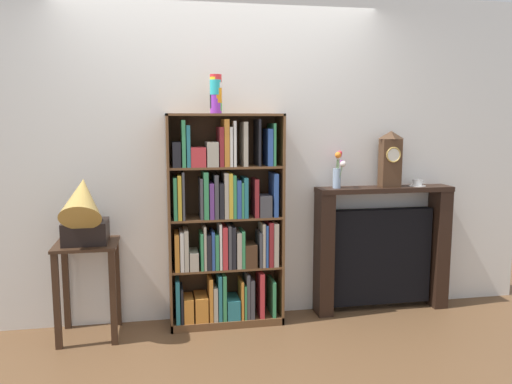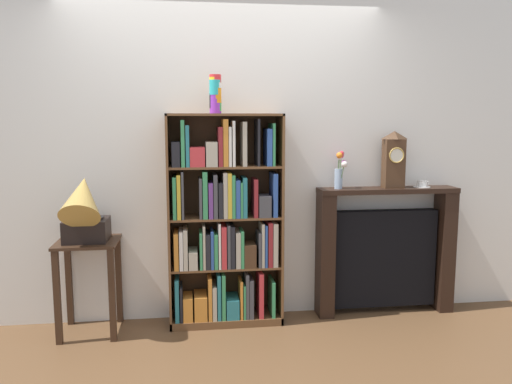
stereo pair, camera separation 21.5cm
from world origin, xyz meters
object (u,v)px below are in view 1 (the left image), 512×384
Objects in this scene: flower_vase at (338,169)px; teacup_with_saucer at (417,183)px; fireplace_mantel at (381,250)px; mantel_clock at (390,159)px; bookshelf at (224,231)px; cup_stack at (216,94)px; side_table_left at (88,271)px; gramophone at (83,210)px.

flower_vase is 2.21× the size of teacup_with_saucer.
fireplace_mantel is 0.77m from mantel_clock.
cup_stack is (-0.06, -0.03, 1.05)m from bookshelf.
side_table_left is (-1.03, -0.06, -0.25)m from bookshelf.
cup_stack is 0.94× the size of flower_vase.
side_table_left is at bearing 90.00° from gramophone.
bookshelf reaches higher than flower_vase.
teacup_with_saucer is (2.66, 0.11, 0.58)m from side_table_left.
teacup_with_saucer is (2.66, 0.18, 0.11)m from gramophone.
side_table_left is at bearing -177.11° from flower_vase.
cup_stack is 0.62× the size of mantel_clock.
bookshelf is 1.04m from flower_vase.
cup_stack is 2.08× the size of teacup_with_saucer.
bookshelf is at bearing -177.16° from fireplace_mantel.
cup_stack reaches higher than side_table_left.
cup_stack is at bearing -176.08° from fireplace_mantel.
bookshelf is 2.31× the size of side_table_left.
bookshelf is at bearing 26.69° from cup_stack.
teacup_with_saucer is at bearing 0.55° from flower_vase.
mantel_clock is at bearing -27.42° from fireplace_mantel.
cup_stack is 1.53m from mantel_clock.
side_table_left is 2.54m from mantel_clock.
fireplace_mantel is at bearing 2.84° from bookshelf.
side_table_left is at bearing -177.53° from mantel_clock.
fireplace_mantel is at bearing 3.58° from flower_vase.
bookshelf is 1.06m from side_table_left.
cup_stack is 1.15m from flower_vase.
fireplace_mantel is (1.35, 0.07, -0.23)m from bookshelf.
flower_vase is at bearing 2.52° from bookshelf.
fireplace_mantel is 3.78× the size of flower_vase.
fireplace_mantel is 2.49× the size of mantel_clock.
flower_vase reaches higher than side_table_left.
gramophone is 1.87× the size of flower_vase.
mantel_clock is at bearing 2.99° from cup_stack.
teacup_with_saucer is at bearing -3.69° from fireplace_mantel.
mantel_clock is at bearing 2.47° from side_table_left.
cup_stack is at bearing -153.31° from bookshelf.
cup_stack is at bearing -175.93° from flower_vase.
bookshelf is at bearing 3.23° from side_table_left.
mantel_clock is at bearing 1.90° from bookshelf.
flower_vase is at bearing -179.38° from mantel_clock.
gramophone is at bearing -176.10° from teacup_with_saucer.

